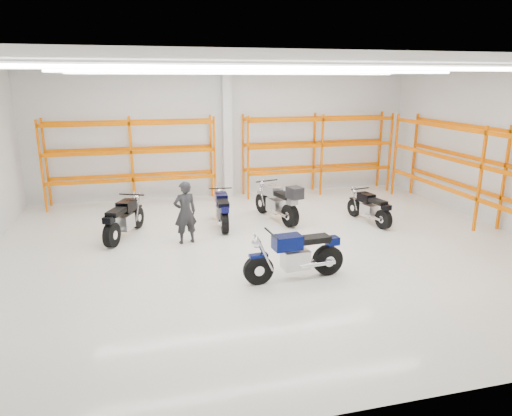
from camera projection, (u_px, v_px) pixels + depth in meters
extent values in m
plane|color=silver|center=(271.00, 249.00, 11.71)|extent=(14.00, 14.00, 0.00)
cube|color=silver|center=(226.00, 135.00, 16.70)|extent=(14.00, 0.02, 4.50)
cube|color=silver|center=(408.00, 247.00, 5.50)|extent=(14.00, 0.02, 4.50)
cube|color=silver|center=(512.00, 152.00, 12.75)|extent=(0.02, 12.00, 4.50)
cube|color=white|center=(272.00, 66.00, 10.49)|extent=(14.00, 12.00, 0.02)
cube|color=white|center=(321.00, 67.00, 7.72)|extent=(10.00, 0.22, 0.10)
cube|color=white|center=(267.00, 71.00, 10.99)|extent=(10.00, 0.22, 0.10)
cube|color=white|center=(240.00, 73.00, 13.79)|extent=(10.00, 0.22, 0.10)
cylinder|color=black|center=(258.00, 270.00, 9.63)|extent=(0.66, 0.18, 0.65)
cylinder|color=black|center=(328.00, 260.00, 10.14)|extent=(0.69, 0.25, 0.67)
cylinder|color=silver|center=(258.00, 270.00, 9.63)|extent=(0.23, 0.17, 0.22)
cylinder|color=silver|center=(328.00, 260.00, 10.14)|extent=(0.26, 0.24, 0.24)
cube|color=#040C3F|center=(258.00, 255.00, 9.54)|extent=(0.40, 0.19, 0.07)
cube|color=#B7B7BC|center=(295.00, 259.00, 9.86)|extent=(0.60, 0.44, 0.41)
cube|color=#A5A5AA|center=(313.00, 262.00, 10.02)|extent=(0.77, 0.19, 0.09)
cube|color=#040C3F|center=(287.00, 242.00, 9.69)|extent=(0.64, 0.42, 0.30)
cube|color=black|center=(313.00, 239.00, 9.88)|extent=(0.74, 0.38, 0.13)
cube|color=#040C3F|center=(332.00, 241.00, 10.04)|extent=(0.30, 0.26, 0.17)
cylinder|color=black|center=(271.00, 233.00, 9.51)|extent=(0.10, 0.76, 0.04)
sphere|color=silver|center=(256.00, 243.00, 9.45)|extent=(0.21, 0.21, 0.21)
cylinder|color=silver|center=(318.00, 264.00, 9.87)|extent=(0.82, 0.16, 0.10)
cylinder|color=black|center=(138.00, 218.00, 13.31)|extent=(0.38, 0.63, 0.64)
cylinder|color=black|center=(112.00, 235.00, 11.80)|extent=(0.44, 0.68, 0.66)
cylinder|color=silver|center=(138.00, 218.00, 13.31)|extent=(0.22, 0.25, 0.21)
cylinder|color=silver|center=(112.00, 235.00, 11.80)|extent=(0.29, 0.30, 0.23)
cube|color=black|center=(137.00, 207.00, 13.22)|extent=(0.30, 0.41, 0.06)
cube|color=#B7B7BC|center=(125.00, 222.00, 12.49)|extent=(0.57, 0.66, 0.40)
cube|color=#A5A5AA|center=(118.00, 230.00, 12.14)|extent=(0.42, 0.73, 0.08)
cube|color=black|center=(126.00, 206.00, 12.56)|extent=(0.57, 0.69, 0.30)
cube|color=black|center=(117.00, 212.00, 12.00)|extent=(0.58, 0.77, 0.13)
cube|color=black|center=(109.00, 220.00, 11.60)|extent=(0.33, 0.35, 0.17)
cylinder|color=black|center=(132.00, 195.00, 12.84)|extent=(0.69, 0.34, 0.04)
sphere|color=silver|center=(137.00, 198.00, 13.19)|extent=(0.20, 0.20, 0.20)
cylinder|color=silver|center=(111.00, 230.00, 12.12)|extent=(0.41, 0.76, 0.10)
cylinder|color=black|center=(220.00, 209.00, 14.28)|extent=(0.17, 0.61, 0.60)
cylinder|color=black|center=(225.00, 223.00, 12.86)|extent=(0.23, 0.63, 0.62)
cylinder|color=silver|center=(220.00, 209.00, 14.28)|extent=(0.16, 0.21, 0.20)
cylinder|color=silver|center=(225.00, 223.00, 12.86)|extent=(0.22, 0.23, 0.22)
cube|color=#0C0D41|center=(220.00, 200.00, 14.20)|extent=(0.18, 0.37, 0.06)
cube|color=#B7B7BC|center=(222.00, 212.00, 13.51)|extent=(0.40, 0.55, 0.38)
cube|color=#A5A5AA|center=(224.00, 219.00, 13.18)|extent=(0.17, 0.71, 0.08)
cube|color=#0C0D41|center=(221.00, 198.00, 13.58)|extent=(0.38, 0.58, 0.28)
cube|color=black|center=(223.00, 203.00, 13.05)|extent=(0.35, 0.68, 0.12)
cube|color=#0C0D41|center=(225.00, 210.00, 12.67)|extent=(0.24, 0.28, 0.16)
cylinder|color=black|center=(220.00, 188.00, 13.84)|extent=(0.70, 0.09, 0.04)
sphere|color=silver|center=(219.00, 191.00, 14.17)|extent=(0.19, 0.19, 0.19)
cylinder|color=silver|center=(218.00, 220.00, 13.11)|extent=(0.15, 0.75, 0.09)
cylinder|color=black|center=(262.00, 203.00, 14.82)|extent=(0.30, 0.68, 0.66)
cylinder|color=black|center=(290.00, 216.00, 13.42)|extent=(0.37, 0.71, 0.69)
cylinder|color=silver|center=(262.00, 203.00, 14.82)|extent=(0.21, 0.25, 0.22)
cylinder|color=silver|center=(290.00, 216.00, 13.42)|extent=(0.28, 0.29, 0.24)
cube|color=#9C9CA1|center=(262.00, 193.00, 14.73)|extent=(0.26, 0.43, 0.07)
cube|color=#B7B7BC|center=(276.00, 205.00, 14.06)|extent=(0.53, 0.66, 0.42)
cube|color=#A5A5AA|center=(283.00, 212.00, 13.73)|extent=(0.33, 0.78, 0.09)
cube|color=#9C9CA1|center=(273.00, 191.00, 14.11)|extent=(0.52, 0.69, 0.31)
cube|color=black|center=(284.00, 195.00, 13.59)|extent=(0.51, 0.79, 0.13)
cube|color=#9C9CA1|center=(292.00, 201.00, 13.22)|extent=(0.31, 0.34, 0.18)
cylinder|color=black|center=(267.00, 181.00, 14.36)|extent=(0.76, 0.24, 0.04)
sphere|color=silver|center=(262.00, 184.00, 14.69)|extent=(0.21, 0.21, 0.21)
cylinder|color=silver|center=(279.00, 213.00, 13.61)|extent=(0.31, 0.83, 0.10)
cube|color=black|center=(295.00, 193.00, 13.03)|extent=(0.47, 0.50, 0.33)
cylinder|color=black|center=(354.00, 208.00, 14.47)|extent=(0.22, 0.57, 0.56)
cylinder|color=black|center=(384.00, 219.00, 13.25)|extent=(0.28, 0.60, 0.58)
cylinder|color=silver|center=(354.00, 208.00, 14.47)|extent=(0.16, 0.21, 0.19)
cylinder|color=silver|center=(384.00, 219.00, 13.25)|extent=(0.22, 0.24, 0.21)
cube|color=black|center=(354.00, 199.00, 14.39)|extent=(0.20, 0.36, 0.06)
cube|color=#B7B7BC|center=(369.00, 210.00, 13.80)|extent=(0.42, 0.54, 0.36)
cube|color=#A5A5AA|center=(376.00, 216.00, 13.52)|extent=(0.24, 0.66, 0.07)
cube|color=black|center=(366.00, 197.00, 13.85)|extent=(0.41, 0.58, 0.26)
cube|color=black|center=(377.00, 201.00, 13.40)|extent=(0.39, 0.66, 0.11)
cube|color=black|center=(386.00, 207.00, 13.08)|extent=(0.25, 0.28, 0.15)
cylinder|color=black|center=(360.00, 189.00, 14.08)|extent=(0.65, 0.16, 0.03)
sphere|color=silver|center=(354.00, 191.00, 14.36)|extent=(0.18, 0.18, 0.18)
cylinder|color=silver|center=(373.00, 217.00, 13.43)|extent=(0.22, 0.71, 0.08)
imported|color=black|center=(185.00, 212.00, 11.96)|extent=(0.68, 0.52, 1.68)
cube|color=white|center=(227.00, 135.00, 16.54)|extent=(0.32, 0.32, 4.50)
cube|color=#FF7600|center=(46.00, 163.00, 15.34)|extent=(0.07, 0.07, 3.00)
cube|color=#FF7600|center=(42.00, 167.00, 14.59)|extent=(0.07, 0.07, 3.00)
cube|color=#FF7600|center=(132.00, 160.00, 16.00)|extent=(0.07, 0.07, 3.00)
cube|color=#FF7600|center=(132.00, 163.00, 15.25)|extent=(0.07, 0.07, 3.00)
cube|color=#FF7600|center=(211.00, 156.00, 16.65)|extent=(0.07, 0.07, 3.00)
cube|color=#FF7600|center=(215.00, 160.00, 15.91)|extent=(0.07, 0.07, 3.00)
cube|color=#FF7600|center=(133.00, 175.00, 16.15)|extent=(5.60, 0.07, 0.12)
cube|color=#FF7600|center=(133.00, 180.00, 15.40)|extent=(5.60, 0.07, 0.12)
cube|color=#FF7600|center=(131.00, 149.00, 15.89)|extent=(5.60, 0.07, 0.12)
cube|color=#FF7600|center=(131.00, 152.00, 15.15)|extent=(5.60, 0.07, 0.12)
cube|color=#FF7600|center=(129.00, 122.00, 15.64)|extent=(5.60, 0.07, 0.12)
cube|color=#FF7600|center=(129.00, 124.00, 14.89)|extent=(5.60, 0.07, 0.12)
cube|color=#FF7600|center=(243.00, 155.00, 16.94)|extent=(0.07, 0.07, 3.00)
cube|color=#FF7600|center=(248.00, 159.00, 16.19)|extent=(0.07, 0.07, 3.00)
cube|color=#FF7600|center=(314.00, 152.00, 17.59)|extent=(0.07, 0.07, 3.00)
cube|color=#FF7600|center=(322.00, 155.00, 16.85)|extent=(0.07, 0.07, 3.00)
cube|color=#FF7600|center=(380.00, 150.00, 18.25)|extent=(0.07, 0.07, 3.00)
cube|color=#FF7600|center=(390.00, 153.00, 17.50)|extent=(0.07, 0.07, 3.00)
cube|color=#FF7600|center=(313.00, 167.00, 17.75)|extent=(5.60, 0.07, 0.12)
cube|color=#FF7600|center=(321.00, 170.00, 17.00)|extent=(5.60, 0.07, 0.12)
cube|color=#FF7600|center=(314.00, 143.00, 17.49)|extent=(5.60, 0.07, 0.12)
cube|color=#FF7600|center=(322.00, 145.00, 16.74)|extent=(5.60, 0.07, 0.12)
cube|color=#FF7600|center=(315.00, 118.00, 17.24)|extent=(5.60, 0.07, 0.12)
cube|color=#FF7600|center=(323.00, 119.00, 16.49)|extent=(5.60, 0.07, 0.12)
cube|color=#FF7600|center=(504.00, 179.00, 12.92)|extent=(0.07, 0.07, 3.00)
cube|color=#FF7600|center=(480.00, 180.00, 12.73)|extent=(0.07, 0.07, 3.00)
cube|color=#FF7600|center=(414.00, 154.00, 17.12)|extent=(0.07, 0.07, 3.00)
cube|color=#FF7600|center=(395.00, 155.00, 16.93)|extent=(0.07, 0.07, 3.00)
cube|color=#FF7600|center=(501.00, 198.00, 13.07)|extent=(0.07, 9.00, 0.12)
cube|color=#FF7600|center=(478.00, 199.00, 12.89)|extent=(0.07, 9.00, 0.12)
cube|color=#FF7600|center=(506.00, 165.00, 12.82)|extent=(0.07, 9.00, 0.12)
cube|color=#FF7600|center=(482.00, 167.00, 12.63)|extent=(0.07, 9.00, 0.12)
cube|color=#FF7600|center=(511.00, 132.00, 12.57)|extent=(0.07, 9.00, 0.12)
cube|color=#FF7600|center=(487.00, 133.00, 12.38)|extent=(0.07, 9.00, 0.12)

